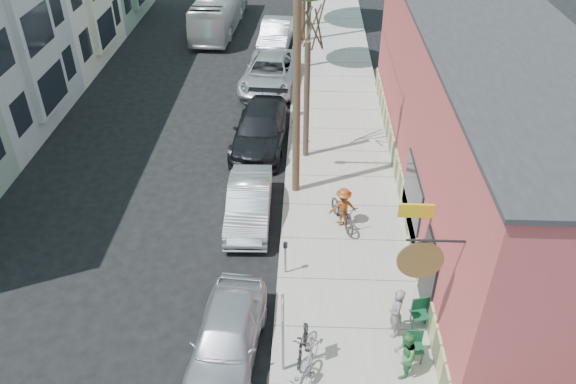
{
  "coord_description": "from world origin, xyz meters",
  "views": [
    {
      "loc": [
        2.85,
        -13.08,
        12.72
      ],
      "look_at": [
        2.23,
        2.86,
        1.5
      ],
      "focal_mm": 35.0,
      "sensor_mm": 36.0,
      "label": 1
    }
  ],
  "objects_px": {
    "cyclist": "(343,207)",
    "parked_bike_a": "(303,343)",
    "patio_chair_a": "(415,347)",
    "car_4": "(276,34)",
    "parking_meter_far": "(293,128)",
    "parking_meter_near": "(285,253)",
    "patron_green": "(404,355)",
    "patron_grey": "(396,313)",
    "car_3": "(270,73)",
    "patio_chair_b": "(420,314)",
    "utility_pole_near": "(295,62)",
    "car_1": "(249,203)",
    "parked_bike_b": "(304,379)",
    "sign_post": "(283,326)",
    "car_0": "(227,337)",
    "bus": "(220,8)",
    "tree_bare": "(307,102)",
    "car_2": "(261,129)"
  },
  "relations": [
    {
      "from": "car_3",
      "to": "car_1",
      "type": "bearing_deg",
      "value": -84.5
    },
    {
      "from": "cyclist",
      "to": "parked_bike_a",
      "type": "xyz_separation_m",
      "value": [
        -1.31,
        -5.82,
        -0.31
      ]
    },
    {
      "from": "parking_meter_far",
      "to": "patio_chair_b",
      "type": "height_order",
      "value": "parking_meter_far"
    },
    {
      "from": "parking_meter_near",
      "to": "tree_bare",
      "type": "distance_m",
      "value": 7.54
    },
    {
      "from": "parked_bike_b",
      "to": "car_0",
      "type": "height_order",
      "value": "car_0"
    },
    {
      "from": "parked_bike_a",
      "to": "car_2",
      "type": "height_order",
      "value": "car_2"
    },
    {
      "from": "car_4",
      "to": "bus",
      "type": "height_order",
      "value": "bus"
    },
    {
      "from": "tree_bare",
      "to": "car_1",
      "type": "bearing_deg",
      "value": -114.59
    },
    {
      "from": "patron_grey",
      "to": "car_0",
      "type": "height_order",
      "value": "patron_grey"
    },
    {
      "from": "patron_green",
      "to": "parked_bike_a",
      "type": "bearing_deg",
      "value": -83.08
    },
    {
      "from": "patron_grey",
      "to": "car_4",
      "type": "relative_size",
      "value": 0.33
    },
    {
      "from": "patio_chair_a",
      "to": "car_4",
      "type": "xyz_separation_m",
      "value": [
        -5.08,
        23.69,
        0.23
      ]
    },
    {
      "from": "parking_meter_near",
      "to": "patron_green",
      "type": "distance_m",
      "value": 4.99
    },
    {
      "from": "parking_meter_near",
      "to": "patio_chair_a",
      "type": "xyz_separation_m",
      "value": [
        3.63,
        -3.26,
        -0.39
      ]
    },
    {
      "from": "patio_chair_b",
      "to": "cyclist",
      "type": "relative_size",
      "value": 0.58
    },
    {
      "from": "parking_meter_near",
      "to": "patron_green",
      "type": "xyz_separation_m",
      "value": [
        3.25,
        -3.78,
        -0.07
      ]
    },
    {
      "from": "patron_green",
      "to": "patio_chair_a",
      "type": "bearing_deg",
      "value": 162.93
    },
    {
      "from": "utility_pole_near",
      "to": "patio_chair_a",
      "type": "relative_size",
      "value": 11.36
    },
    {
      "from": "sign_post",
      "to": "car_0",
      "type": "height_order",
      "value": "sign_post"
    },
    {
      "from": "utility_pole_near",
      "to": "car_3",
      "type": "xyz_separation_m",
      "value": [
        -1.59,
        9.8,
        -4.6
      ]
    },
    {
      "from": "patio_chair_b",
      "to": "patron_grey",
      "type": "relative_size",
      "value": 0.54
    },
    {
      "from": "sign_post",
      "to": "patio_chair_a",
      "type": "xyz_separation_m",
      "value": [
        3.53,
        0.5,
        -1.24
      ]
    },
    {
      "from": "patron_green",
      "to": "car_1",
      "type": "xyz_separation_m",
      "value": [
        -4.7,
        6.75,
        -0.19
      ]
    },
    {
      "from": "parking_meter_far",
      "to": "patron_green",
      "type": "distance_m",
      "value": 12.39
    },
    {
      "from": "parked_bike_b",
      "to": "sign_post",
      "type": "bearing_deg",
      "value": 144.07
    },
    {
      "from": "parking_meter_far",
      "to": "patron_grey",
      "type": "relative_size",
      "value": 0.76
    },
    {
      "from": "patron_grey",
      "to": "patron_green",
      "type": "distance_m",
      "value": 1.39
    },
    {
      "from": "patron_grey",
      "to": "patron_green",
      "type": "height_order",
      "value": "patron_grey"
    },
    {
      "from": "parked_bike_a",
      "to": "car_4",
      "type": "height_order",
      "value": "car_4"
    },
    {
      "from": "patio_chair_a",
      "to": "car_3",
      "type": "height_order",
      "value": "car_3"
    },
    {
      "from": "parking_meter_near",
      "to": "parking_meter_far",
      "type": "distance_m",
      "value": 8.17
    },
    {
      "from": "patron_grey",
      "to": "car_3",
      "type": "distance_m",
      "value": 17.54
    },
    {
      "from": "bus",
      "to": "car_3",
      "type": "bearing_deg",
      "value": -64.46
    },
    {
      "from": "car_0",
      "to": "car_3",
      "type": "distance_m",
      "value": 17.74
    },
    {
      "from": "patio_chair_a",
      "to": "cyclist",
      "type": "relative_size",
      "value": 0.58
    },
    {
      "from": "parking_meter_far",
      "to": "cyclist",
      "type": "xyz_separation_m",
      "value": [
        1.93,
        -5.57,
        -0.08
      ]
    },
    {
      "from": "patio_chair_a",
      "to": "patron_grey",
      "type": "height_order",
      "value": "patron_grey"
    },
    {
      "from": "car_3",
      "to": "tree_bare",
      "type": "bearing_deg",
      "value": -68.94
    },
    {
      "from": "parking_meter_near",
      "to": "car_3",
      "type": "bearing_deg",
      "value": 95.7
    },
    {
      "from": "cyclist",
      "to": "parked_bike_a",
      "type": "bearing_deg",
      "value": 66.17
    },
    {
      "from": "patio_chair_b",
      "to": "car_4",
      "type": "height_order",
      "value": "car_4"
    },
    {
      "from": "sign_post",
      "to": "car_0",
      "type": "xyz_separation_m",
      "value": [
        -1.55,
        0.53,
        -1.08
      ]
    },
    {
      "from": "parking_meter_near",
      "to": "utility_pole_near",
      "type": "relative_size",
      "value": 0.12
    },
    {
      "from": "utility_pole_near",
      "to": "parked_bike_a",
      "type": "bearing_deg",
      "value": -86.59
    },
    {
      "from": "car_0",
      "to": "parked_bike_b",
      "type": "bearing_deg",
      "value": -24.85
    },
    {
      "from": "patio_chair_a",
      "to": "patron_grey",
      "type": "distance_m",
      "value": 1.04
    },
    {
      "from": "sign_post",
      "to": "patio_chair_a",
      "type": "distance_m",
      "value": 3.77
    },
    {
      "from": "patron_grey",
      "to": "parked_bike_a",
      "type": "bearing_deg",
      "value": -69.78
    },
    {
      "from": "patron_grey",
      "to": "patron_green",
      "type": "bearing_deg",
      "value": 4.99
    },
    {
      "from": "patio_chair_a",
      "to": "patron_green",
      "type": "bearing_deg",
      "value": -126.46
    }
  ]
}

